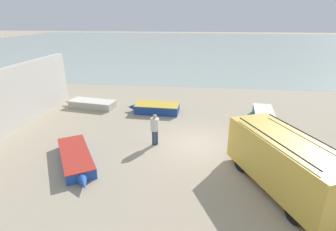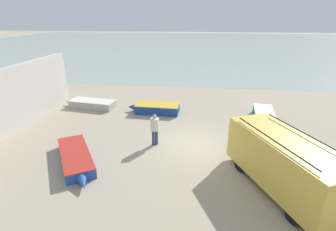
{
  "view_description": "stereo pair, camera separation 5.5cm",
  "coord_description": "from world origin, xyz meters",
  "px_view_note": "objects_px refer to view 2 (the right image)",
  "views": [
    {
      "loc": [
        -0.09,
        -12.59,
        6.52
      ],
      "look_at": [
        -1.79,
        1.63,
        1.0
      ],
      "focal_mm": 28.0,
      "sensor_mm": 36.0,
      "label": 1
    },
    {
      "loc": [
        -0.03,
        -12.59,
        6.52
      ],
      "look_at": [
        -1.79,
        1.63,
        1.0
      ],
      "focal_mm": 28.0,
      "sensor_mm": 36.0,
      "label": 2
    }
  ],
  "objects_px": {
    "fishing_rowboat_2": "(264,116)",
    "fisherman_0": "(155,127)",
    "parked_van": "(284,162)",
    "fishing_rowboat_3": "(91,104)",
    "fishing_rowboat_0": "(76,158)",
    "fishing_rowboat_1": "(156,108)"
  },
  "relations": [
    {
      "from": "fishing_rowboat_2",
      "to": "fisherman_0",
      "type": "bearing_deg",
      "value": 129.53
    },
    {
      "from": "fisherman_0",
      "to": "parked_van",
      "type": "bearing_deg",
      "value": 36.41
    },
    {
      "from": "parked_van",
      "to": "fishing_rowboat_3",
      "type": "height_order",
      "value": "parked_van"
    },
    {
      "from": "fishing_rowboat_2",
      "to": "fisherman_0",
      "type": "xyz_separation_m",
      "value": [
        -6.54,
        -4.24,
        0.72
      ]
    },
    {
      "from": "parked_van",
      "to": "fisherman_0",
      "type": "bearing_deg",
      "value": 36.96
    },
    {
      "from": "fishing_rowboat_0",
      "to": "fishing_rowboat_3",
      "type": "xyz_separation_m",
      "value": [
        -2.41,
        7.72,
        0.02
      ]
    },
    {
      "from": "fishing_rowboat_1",
      "to": "fisherman_0",
      "type": "bearing_deg",
      "value": 101.17
    },
    {
      "from": "fishing_rowboat_0",
      "to": "parked_van",
      "type": "bearing_deg",
      "value": 52.02
    },
    {
      "from": "parked_van",
      "to": "fishing_rowboat_1",
      "type": "xyz_separation_m",
      "value": [
        -6.41,
        8.06,
        -0.89
      ]
    },
    {
      "from": "fishing_rowboat_1",
      "to": "fisherman_0",
      "type": "distance_m",
      "value": 5.03
    },
    {
      "from": "fishing_rowboat_0",
      "to": "fishing_rowboat_1",
      "type": "distance_m",
      "value": 7.67
    },
    {
      "from": "fishing_rowboat_2",
      "to": "fishing_rowboat_3",
      "type": "xyz_separation_m",
      "value": [
        -12.32,
        1.18,
        -0.04
      ]
    },
    {
      "from": "fishing_rowboat_1",
      "to": "fisherman_0",
      "type": "height_order",
      "value": "fisherman_0"
    },
    {
      "from": "fishing_rowboat_1",
      "to": "fisherman_0",
      "type": "relative_size",
      "value": 2.17
    },
    {
      "from": "parked_van",
      "to": "fishing_rowboat_1",
      "type": "height_order",
      "value": "parked_van"
    },
    {
      "from": "parked_van",
      "to": "fishing_rowboat_0",
      "type": "height_order",
      "value": "parked_van"
    },
    {
      "from": "fishing_rowboat_1",
      "to": "parked_van",
      "type": "bearing_deg",
      "value": 130.6
    },
    {
      "from": "fishing_rowboat_0",
      "to": "fishing_rowboat_1",
      "type": "bearing_deg",
      "value": 127.66
    },
    {
      "from": "fishing_rowboat_1",
      "to": "fisherman_0",
      "type": "xyz_separation_m",
      "value": [
        0.78,
        -4.92,
        0.72
      ]
    },
    {
      "from": "parked_van",
      "to": "fishing_rowboat_0",
      "type": "distance_m",
      "value": 9.09
    },
    {
      "from": "parked_van",
      "to": "fishing_rowboat_1",
      "type": "distance_m",
      "value": 10.34
    },
    {
      "from": "fishing_rowboat_1",
      "to": "fishing_rowboat_3",
      "type": "relative_size",
      "value": 0.89
    }
  ]
}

